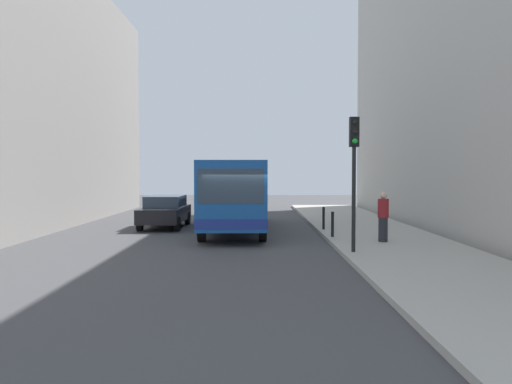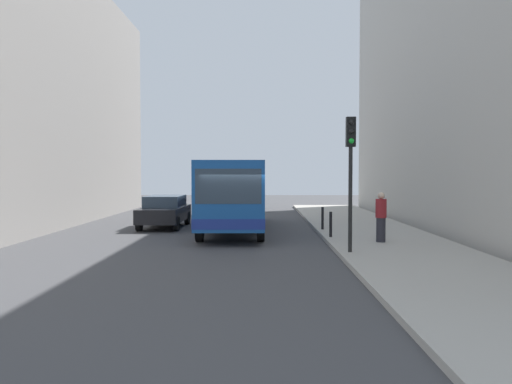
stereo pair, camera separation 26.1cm
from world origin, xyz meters
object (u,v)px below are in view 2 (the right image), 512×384
bollard_near (331,224)px  pedestrian_near_signal (381,217)px  car_behind_bus (233,199)px  traffic_light (351,158)px  bollard_mid (323,218)px  bus (234,191)px  car_beside_bus (165,211)px

bollard_near → pedestrian_near_signal: 2.13m
car_behind_bus → pedestrian_near_signal: 17.78m
car_behind_bus → pedestrian_near_signal: pedestrian_near_signal is taller
traffic_light → bollard_mid: (-0.10, 6.40, -2.38)m
pedestrian_near_signal → bus: bearing=58.7°
bollard_mid → pedestrian_near_signal: (1.57, -4.03, 0.39)m
bollard_mid → bollard_near: bearing=-90.0°
traffic_light → bollard_mid: traffic_light is taller
bus → car_behind_bus: size_ratio=2.50×
car_behind_bus → traffic_light: (4.56, -19.09, 2.22)m
traffic_light → bollard_near: size_ratio=4.32×
car_beside_bus → bollard_mid: (7.10, -2.13, -0.16)m
bus → pedestrian_near_signal: size_ratio=6.39×
bus → bollard_mid: (3.83, -1.12, -1.10)m
bus → pedestrian_near_signal: (5.40, -5.15, -0.71)m
pedestrian_near_signal → car_beside_bus: bearing=67.0°
bus → pedestrian_near_signal: bearing=135.3°
car_beside_bus → pedestrian_near_signal: (8.66, -6.16, 0.23)m
car_beside_bus → bollard_near: bearing=147.2°
car_beside_bus → traffic_light: traffic_light is taller
bus → traffic_light: traffic_light is taller
bus → car_beside_bus: bearing=-18.2°
traffic_light → bollard_mid: 6.83m
car_beside_bus → pedestrian_near_signal: 10.63m
traffic_light → pedestrian_near_signal: size_ratio=2.37×
car_behind_bus → bus: bearing=93.8°
car_beside_bus → car_behind_bus: bearing=-102.9°
bollard_near → bus: bearing=135.6°
bus → bollard_near: bus is taller
pedestrian_near_signal → car_behind_bus: bearing=32.2°
bollard_mid → traffic_light: bearing=-89.1°
car_behind_bus → bollard_near: (4.46, -15.33, -0.16)m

